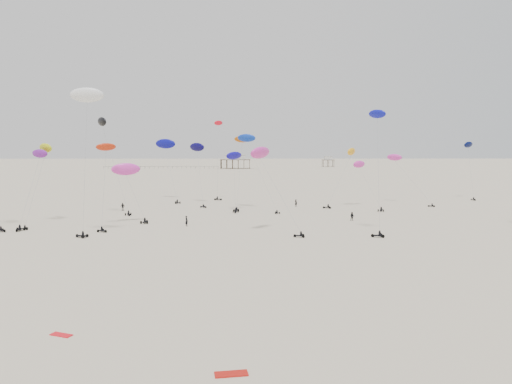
{
  "coord_description": "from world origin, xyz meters",
  "views": [
    {
      "loc": [
        -1.49,
        0.52,
        14.88
      ],
      "look_at": [
        0.0,
        88.0,
        7.0
      ],
      "focal_mm": 35.0,
      "sensor_mm": 36.0,
      "label": 1
    }
  ],
  "objects_px": {
    "rig_0": "(234,166)",
    "rig_4": "(108,144)",
    "spectator_0": "(187,226)",
    "pavilion_main": "(235,162)",
    "rig_9": "(378,160)",
    "pavilion_small": "(328,162)"
  },
  "relations": [
    {
      "from": "rig_0",
      "to": "rig_4",
      "type": "distance_m",
      "value": 28.56
    },
    {
      "from": "spectator_0",
      "to": "pavilion_main",
      "type": "bearing_deg",
      "value": -36.08
    },
    {
      "from": "rig_4",
      "to": "rig_0",
      "type": "bearing_deg",
      "value": 166.71
    },
    {
      "from": "rig_9",
      "to": "rig_0",
      "type": "bearing_deg",
      "value": 38.76
    },
    {
      "from": "pavilion_main",
      "to": "rig_4",
      "type": "bearing_deg",
      "value": -95.26
    },
    {
      "from": "rig_0",
      "to": "rig_4",
      "type": "xyz_separation_m",
      "value": [
        -27.44,
        -5.95,
        5.23
      ]
    },
    {
      "from": "pavilion_main",
      "to": "spectator_0",
      "type": "distance_m",
      "value": 256.04
    },
    {
      "from": "rig_0",
      "to": "spectator_0",
      "type": "relative_size",
      "value": 6.11
    },
    {
      "from": "pavilion_small",
      "to": "spectator_0",
      "type": "distance_m",
      "value": 295.18
    },
    {
      "from": "rig_0",
      "to": "spectator_0",
      "type": "height_order",
      "value": "rig_0"
    },
    {
      "from": "pavilion_small",
      "to": "rig_9",
      "type": "bearing_deg",
      "value": -97.6
    },
    {
      "from": "pavilion_main",
      "to": "rig_4",
      "type": "xyz_separation_m",
      "value": [
        -22.03,
        -239.09,
        11.42
      ]
    },
    {
      "from": "pavilion_small",
      "to": "spectator_0",
      "type": "xyz_separation_m",
      "value": [
        -73.04,
        -285.98,
        -3.49
      ]
    },
    {
      "from": "rig_9",
      "to": "spectator_0",
      "type": "bearing_deg",
      "value": 75.36
    },
    {
      "from": "rig_0",
      "to": "spectator_0",
      "type": "xyz_separation_m",
      "value": [
        -8.45,
        -22.84,
        -10.42
      ]
    },
    {
      "from": "rig_4",
      "to": "pavilion_small",
      "type": "bearing_deg",
      "value": -134.41
    },
    {
      "from": "pavilion_small",
      "to": "rig_0",
      "type": "relative_size",
      "value": 0.64
    },
    {
      "from": "spectator_0",
      "to": "rig_9",
      "type": "bearing_deg",
      "value": -140.49
    },
    {
      "from": "pavilion_main",
      "to": "rig_4",
      "type": "distance_m",
      "value": 240.38
    },
    {
      "from": "rig_4",
      "to": "pavilion_main",
      "type": "bearing_deg",
      "value": -120.79
    },
    {
      "from": "pavilion_small",
      "to": "spectator_0",
      "type": "bearing_deg",
      "value": -104.33
    },
    {
      "from": "spectator_0",
      "to": "rig_0",
      "type": "bearing_deg",
      "value": -55.69
    }
  ]
}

